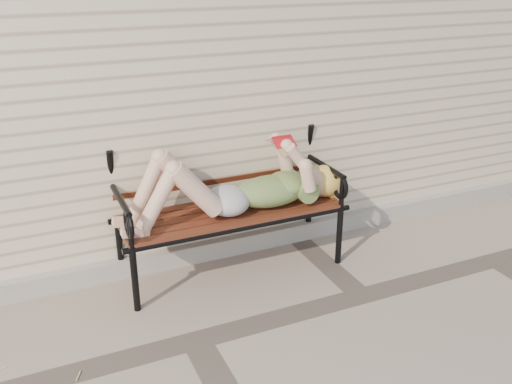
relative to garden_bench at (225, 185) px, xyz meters
name	(u,v)px	position (x,y,z in m)	size (l,w,h in m)	color
ground	(196,340)	(-0.54, -0.85, -0.66)	(80.00, 80.00, 0.00)	gray
house_wall	(92,39)	(-0.54, 2.15, 0.84)	(8.00, 4.00, 3.00)	beige
foundation_strip	(156,261)	(-0.54, 0.12, -0.59)	(8.00, 0.10, 0.15)	#A4A094
garden_bench	(225,185)	(0.00, 0.00, 0.00)	(1.83, 0.73, 1.18)	black
reading_woman	(234,187)	(0.01, -0.14, 0.04)	(1.72, 0.39, 0.54)	#0A3248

